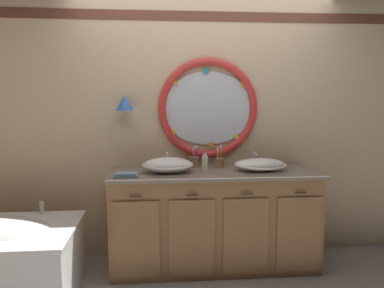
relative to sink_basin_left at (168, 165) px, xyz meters
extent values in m
plane|color=gray|center=(0.36, -0.21, -0.97)|extent=(14.00, 14.00, 0.00)
cube|color=#D6B78E|center=(0.36, 0.38, 0.33)|extent=(6.40, 0.08, 2.60)
cube|color=brown|center=(0.36, 0.33, 1.35)|extent=(6.27, 0.01, 0.09)
ellipsoid|color=silver|center=(0.40, 0.32, 0.49)|extent=(0.89, 0.02, 0.71)
torus|color=red|center=(0.40, 0.32, 0.49)|extent=(0.97, 0.08, 0.97)
cube|color=purple|center=(0.85, 0.31, 0.49)|extent=(0.05, 0.01, 0.05)
cube|color=orange|center=(0.74, 0.31, 0.72)|extent=(0.05, 0.01, 0.05)
cube|color=teal|center=(0.38, 0.31, 0.84)|extent=(0.05, 0.01, 0.05)
cube|color=orange|center=(0.08, 0.31, 0.74)|extent=(0.05, 0.01, 0.05)
cube|color=teal|center=(-0.04, 0.31, 0.45)|extent=(0.05, 0.01, 0.05)
cube|color=yellow|center=(0.06, 0.31, 0.26)|extent=(0.05, 0.01, 0.05)
cube|color=orange|center=(0.44, 0.31, 0.13)|extent=(0.05, 0.01, 0.05)
cube|color=yellow|center=(0.68, 0.31, 0.21)|extent=(0.05, 0.01, 0.05)
cylinder|color=#4C3823|center=(-0.39, 0.29, 0.57)|extent=(0.02, 0.09, 0.02)
cone|color=blue|center=(-0.39, 0.24, 0.55)|extent=(0.17, 0.17, 0.14)
cube|color=olive|center=(0.42, 0.03, -0.53)|extent=(1.86, 0.62, 0.87)
cube|color=gray|center=(0.42, 0.03, -0.08)|extent=(1.89, 0.65, 0.03)
cube|color=gray|center=(0.42, 0.33, -0.16)|extent=(1.86, 0.02, 0.11)
cube|color=olive|center=(-0.28, -0.29, -0.58)|extent=(0.39, 0.02, 0.66)
cylinder|color=#422D1E|center=(-0.28, -0.30, -0.20)|extent=(0.10, 0.01, 0.01)
cube|color=olive|center=(0.19, -0.29, -0.58)|extent=(0.39, 0.02, 0.66)
cylinder|color=#422D1E|center=(0.19, -0.30, -0.20)|extent=(0.10, 0.01, 0.01)
cube|color=olive|center=(0.65, -0.29, -0.58)|extent=(0.39, 0.02, 0.66)
cylinder|color=#422D1E|center=(0.65, -0.30, -0.20)|extent=(0.10, 0.01, 0.01)
cube|color=olive|center=(1.12, -0.29, -0.58)|extent=(0.39, 0.02, 0.66)
cylinder|color=#422D1E|center=(1.12, -0.30, -0.20)|extent=(0.10, 0.01, 0.01)
cylinder|color=silver|center=(-1.10, -0.03, -0.36)|extent=(0.04, 0.04, 0.11)
ellipsoid|color=white|center=(0.00, 0.00, 0.00)|extent=(0.44, 0.30, 0.14)
torus|color=white|center=(0.00, 0.00, 0.00)|extent=(0.46, 0.46, 0.02)
cylinder|color=silver|center=(0.00, 0.00, 0.00)|extent=(0.03, 0.03, 0.01)
ellipsoid|color=white|center=(0.84, 0.00, -0.01)|extent=(0.45, 0.26, 0.12)
torus|color=white|center=(0.84, 0.00, -0.01)|extent=(0.47, 0.47, 0.02)
cylinder|color=silver|center=(0.84, 0.00, -0.01)|extent=(0.03, 0.03, 0.01)
cylinder|color=silver|center=(0.00, 0.26, -0.06)|extent=(0.05, 0.05, 0.02)
cylinder|color=silver|center=(0.00, 0.26, 0.01)|extent=(0.02, 0.02, 0.11)
sphere|color=silver|center=(0.00, 0.26, 0.07)|extent=(0.03, 0.03, 0.03)
cylinder|color=silver|center=(0.00, 0.21, 0.07)|extent=(0.02, 0.11, 0.02)
cylinder|color=silver|center=(-0.09, 0.26, -0.04)|extent=(0.04, 0.04, 0.06)
cylinder|color=silver|center=(0.09, 0.26, -0.04)|extent=(0.04, 0.04, 0.06)
cube|color=silver|center=(-0.09, 0.26, -0.01)|extent=(0.05, 0.01, 0.01)
cube|color=silver|center=(0.09, 0.26, -0.01)|extent=(0.05, 0.01, 0.01)
cylinder|color=silver|center=(0.84, 0.26, -0.06)|extent=(0.05, 0.05, 0.02)
cylinder|color=silver|center=(0.84, 0.26, 0.00)|extent=(0.02, 0.02, 0.11)
sphere|color=silver|center=(0.84, 0.26, 0.06)|extent=(0.03, 0.03, 0.03)
cylinder|color=silver|center=(0.84, 0.20, 0.06)|extent=(0.02, 0.13, 0.02)
cylinder|color=silver|center=(0.75, 0.26, -0.04)|extent=(0.04, 0.04, 0.06)
cylinder|color=silver|center=(0.93, 0.26, -0.04)|extent=(0.04, 0.04, 0.06)
cube|color=silver|center=(0.75, 0.26, -0.01)|extent=(0.05, 0.01, 0.01)
cube|color=silver|center=(0.93, 0.26, -0.01)|extent=(0.05, 0.01, 0.01)
cylinder|color=#996647|center=(0.26, 0.22, -0.02)|extent=(0.08, 0.08, 0.10)
torus|color=#996647|center=(0.26, 0.22, 0.03)|extent=(0.09, 0.09, 0.01)
cylinder|color=purple|center=(0.28, 0.22, 0.03)|extent=(0.04, 0.01, 0.18)
cube|color=white|center=(0.28, 0.22, 0.13)|extent=(0.02, 0.02, 0.02)
cylinder|color=orange|center=(0.26, 0.23, 0.02)|extent=(0.03, 0.02, 0.15)
cube|color=white|center=(0.26, 0.23, 0.10)|extent=(0.02, 0.02, 0.02)
cylinder|color=purple|center=(0.25, 0.21, 0.02)|extent=(0.04, 0.02, 0.16)
cube|color=white|center=(0.25, 0.21, 0.12)|extent=(0.02, 0.02, 0.02)
cylinder|color=#996647|center=(0.50, 0.20, -0.03)|extent=(0.08, 0.08, 0.08)
torus|color=#996647|center=(0.50, 0.20, 0.01)|extent=(0.09, 0.09, 0.01)
cylinder|color=green|center=(0.51, 0.20, 0.03)|extent=(0.02, 0.02, 0.18)
cube|color=white|center=(0.51, 0.20, 0.14)|extent=(0.02, 0.02, 0.02)
cylinder|color=yellow|center=(0.48, 0.20, 0.02)|extent=(0.02, 0.02, 0.15)
cube|color=white|center=(0.48, 0.20, 0.11)|extent=(0.02, 0.02, 0.02)
cylinder|color=#EFE5C6|center=(0.33, 0.00, 0.00)|extent=(0.06, 0.06, 0.14)
cylinder|color=silver|center=(0.33, 0.00, 0.09)|extent=(0.03, 0.03, 0.02)
cylinder|color=silver|center=(0.33, -0.02, 0.10)|extent=(0.01, 0.04, 0.01)
cube|color=#7593A8|center=(-0.36, -0.15, -0.06)|extent=(0.20, 0.13, 0.02)
cube|color=#7593A8|center=(-0.36, -0.15, -0.04)|extent=(0.19, 0.12, 0.02)
camera|label=1|loc=(-0.09, -3.42, 0.63)|focal=36.46mm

